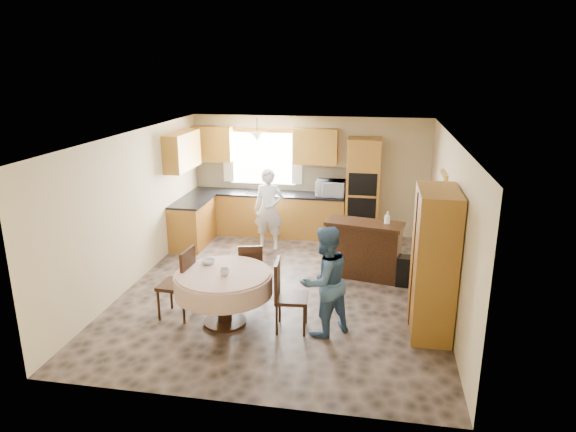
{
  "coord_description": "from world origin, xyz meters",
  "views": [
    {
      "loc": [
        1.41,
        -7.59,
        3.55
      ],
      "look_at": [
        0.02,
        0.3,
        1.15
      ],
      "focal_mm": 32.0,
      "sensor_mm": 36.0,
      "label": 1
    }
  ],
  "objects_px": {
    "cupboard": "(434,262)",
    "chair_left": "(181,280)",
    "person_dining": "(324,281)",
    "chair_back": "(251,268)",
    "chair_right": "(286,292)",
    "sideboard": "(363,251)",
    "person_sink": "(269,209)",
    "oven_tower": "(363,190)",
    "dining_table": "(224,284)"
  },
  "relations": [
    {
      "from": "person_sink",
      "to": "person_dining",
      "type": "bearing_deg",
      "value": -66.25
    },
    {
      "from": "cupboard",
      "to": "person_dining",
      "type": "xyz_separation_m",
      "value": [
        -1.42,
        -0.34,
        -0.23
      ]
    },
    {
      "from": "dining_table",
      "to": "person_sink",
      "type": "xyz_separation_m",
      "value": [
        -0.03,
        3.15,
        0.19
      ]
    },
    {
      "from": "cupboard",
      "to": "chair_left",
      "type": "bearing_deg",
      "value": -176.27
    },
    {
      "from": "cupboard",
      "to": "chair_back",
      "type": "distance_m",
      "value": 2.76
    },
    {
      "from": "dining_table",
      "to": "chair_right",
      "type": "xyz_separation_m",
      "value": [
        0.88,
        -0.0,
        -0.05
      ]
    },
    {
      "from": "chair_back",
      "to": "chair_left",
      "type": "bearing_deg",
      "value": 29.2
    },
    {
      "from": "chair_back",
      "to": "person_sink",
      "type": "height_order",
      "value": "person_sink"
    },
    {
      "from": "person_sink",
      "to": "chair_left",
      "type": "bearing_deg",
      "value": -102.17
    },
    {
      "from": "cupboard",
      "to": "chair_back",
      "type": "height_order",
      "value": "cupboard"
    },
    {
      "from": "oven_tower",
      "to": "cupboard",
      "type": "relative_size",
      "value": 1.06
    },
    {
      "from": "person_dining",
      "to": "chair_back",
      "type": "bearing_deg",
      "value": -79.24
    },
    {
      "from": "sideboard",
      "to": "person_dining",
      "type": "bearing_deg",
      "value": -90.55
    },
    {
      "from": "oven_tower",
      "to": "person_sink",
      "type": "xyz_separation_m",
      "value": [
        -1.79,
        -0.84,
        -0.26
      ]
    },
    {
      "from": "person_sink",
      "to": "person_dining",
      "type": "height_order",
      "value": "person_sink"
    },
    {
      "from": "dining_table",
      "to": "oven_tower",
      "type": "bearing_deg",
      "value": 66.2
    },
    {
      "from": "chair_back",
      "to": "person_sink",
      "type": "distance_m",
      "value": 2.31
    },
    {
      "from": "sideboard",
      "to": "person_sink",
      "type": "bearing_deg",
      "value": 161.52
    },
    {
      "from": "chair_left",
      "to": "person_sink",
      "type": "height_order",
      "value": "person_sink"
    },
    {
      "from": "chair_right",
      "to": "cupboard",
      "type": "bearing_deg",
      "value": -85.31
    },
    {
      "from": "chair_left",
      "to": "person_sink",
      "type": "xyz_separation_m",
      "value": [
        0.63,
        3.06,
        0.22
      ]
    },
    {
      "from": "dining_table",
      "to": "person_dining",
      "type": "distance_m",
      "value": 1.42
    },
    {
      "from": "oven_tower",
      "to": "person_dining",
      "type": "distance_m",
      "value": 4.04
    },
    {
      "from": "oven_tower",
      "to": "person_dining",
      "type": "bearing_deg",
      "value": -94.99
    },
    {
      "from": "chair_left",
      "to": "chair_back",
      "type": "bearing_deg",
      "value": 137.51
    },
    {
      "from": "cupboard",
      "to": "chair_back",
      "type": "bearing_deg",
      "value": 168.36
    },
    {
      "from": "oven_tower",
      "to": "chair_right",
      "type": "height_order",
      "value": "oven_tower"
    },
    {
      "from": "sideboard",
      "to": "cupboard",
      "type": "xyz_separation_m",
      "value": [
        0.97,
        -1.72,
        0.54
      ]
    },
    {
      "from": "oven_tower",
      "to": "chair_back",
      "type": "relative_size",
      "value": 2.36
    },
    {
      "from": "chair_left",
      "to": "sideboard",
      "type": "bearing_deg",
      "value": 132.18
    },
    {
      "from": "cupboard",
      "to": "chair_right",
      "type": "bearing_deg",
      "value": -170.67
    },
    {
      "from": "oven_tower",
      "to": "chair_right",
      "type": "relative_size",
      "value": 2.11
    },
    {
      "from": "oven_tower",
      "to": "person_dining",
      "type": "relative_size",
      "value": 1.39
    },
    {
      "from": "dining_table",
      "to": "chair_left",
      "type": "distance_m",
      "value": 0.66
    },
    {
      "from": "oven_tower",
      "to": "chair_left",
      "type": "bearing_deg",
      "value": -121.78
    },
    {
      "from": "oven_tower",
      "to": "sideboard",
      "type": "height_order",
      "value": "oven_tower"
    },
    {
      "from": "person_sink",
      "to": "sideboard",
      "type": "bearing_deg",
      "value": -30.96
    },
    {
      "from": "sideboard",
      "to": "chair_left",
      "type": "relative_size",
      "value": 1.23
    },
    {
      "from": "oven_tower",
      "to": "dining_table",
      "type": "height_order",
      "value": "oven_tower"
    },
    {
      "from": "sideboard",
      "to": "chair_right",
      "type": "bearing_deg",
      "value": -103.85
    },
    {
      "from": "sideboard",
      "to": "chair_back",
      "type": "relative_size",
      "value": 1.43
    },
    {
      "from": "oven_tower",
      "to": "chair_left",
      "type": "height_order",
      "value": "oven_tower"
    },
    {
      "from": "chair_left",
      "to": "oven_tower",
      "type": "bearing_deg",
      "value": 152.63
    },
    {
      "from": "chair_back",
      "to": "chair_right",
      "type": "distance_m",
      "value": 1.12
    },
    {
      "from": "chair_right",
      "to": "person_dining",
      "type": "distance_m",
      "value": 0.57
    },
    {
      "from": "chair_left",
      "to": "chair_right",
      "type": "bearing_deg",
      "value": 90.94
    },
    {
      "from": "person_dining",
      "to": "cupboard",
      "type": "bearing_deg",
      "value": 150.07
    },
    {
      "from": "chair_back",
      "to": "chair_right",
      "type": "bearing_deg",
      "value": 115.26
    },
    {
      "from": "cupboard",
      "to": "person_dining",
      "type": "distance_m",
      "value": 1.48
    },
    {
      "from": "dining_table",
      "to": "chair_right",
      "type": "relative_size",
      "value": 1.36
    }
  ]
}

